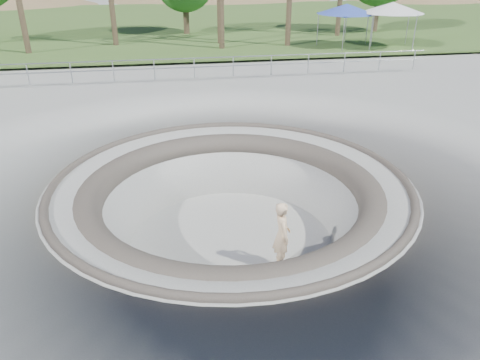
% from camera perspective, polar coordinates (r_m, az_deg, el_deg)
% --- Properties ---
extents(ground, '(180.00, 180.00, 0.00)m').
position_cam_1_polar(ground, '(13.30, -1.13, -0.29)').
color(ground, '#A6A6A0').
rests_on(ground, ground).
extents(skate_bowl, '(14.00, 14.00, 4.10)m').
position_cam_1_polar(skate_bowl, '(14.20, -1.07, -6.93)').
color(skate_bowl, '#A6A6A0').
rests_on(skate_bowl, ground).
extents(grass_strip, '(180.00, 36.00, 0.12)m').
position_cam_1_polar(grass_strip, '(46.20, -7.97, 18.52)').
color(grass_strip, '#3D5C24').
rests_on(grass_strip, ground).
extents(distant_hills, '(103.20, 45.00, 28.60)m').
position_cam_1_polar(distant_hills, '(70.40, -5.33, 15.10)').
color(distant_hills, brown).
rests_on(distant_hills, ground).
extents(safety_railing, '(25.00, 0.06, 1.03)m').
position_cam_1_polar(safety_railing, '(24.44, -5.59, 13.46)').
color(safety_railing, '#92969A').
rests_on(safety_railing, ground).
extents(skateboard, '(0.89, 0.51, 0.09)m').
position_cam_1_polar(skateboard, '(13.07, 4.97, -10.30)').
color(skateboard, '#9A643D').
rests_on(skateboard, ground).
extents(skater, '(0.46, 0.70, 1.92)m').
position_cam_1_polar(skater, '(12.52, 5.14, -6.68)').
color(skater, beige).
rests_on(skater, skateboard).
extents(canopy_white, '(5.36, 5.36, 2.85)m').
position_cam_1_polar(canopy_white, '(33.61, 18.13, 19.33)').
color(canopy_white, '#92969A').
rests_on(canopy_white, ground).
extents(canopy_blue, '(5.00, 5.00, 2.71)m').
position_cam_1_polar(canopy_blue, '(33.28, 12.87, 19.65)').
color(canopy_blue, '#92969A').
rests_on(canopy_blue, ground).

